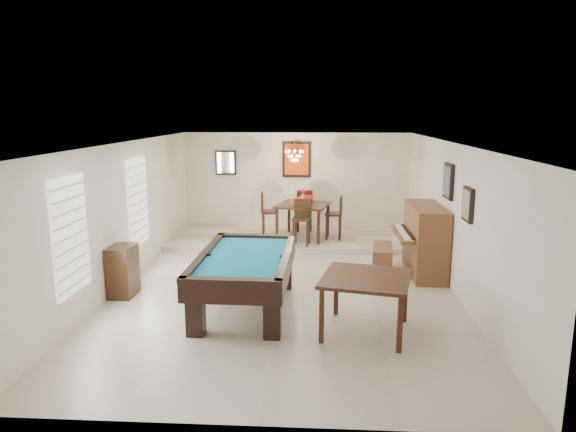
# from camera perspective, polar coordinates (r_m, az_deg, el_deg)

# --- Properties ---
(ground_plane) EXTENTS (6.00, 9.00, 0.02)m
(ground_plane) POSITION_cam_1_polar(r_m,az_deg,el_deg) (9.72, -0.21, -7.43)
(ground_plane) COLOR beige
(wall_back) EXTENTS (6.00, 0.04, 2.60)m
(wall_back) POSITION_cam_1_polar(r_m,az_deg,el_deg) (13.81, 0.96, 3.85)
(wall_back) COLOR silver
(wall_back) RESTS_ON ground_plane
(wall_front) EXTENTS (6.00, 0.04, 2.60)m
(wall_front) POSITION_cam_1_polar(r_m,az_deg,el_deg) (5.06, -3.46, -9.94)
(wall_front) COLOR silver
(wall_front) RESTS_ON ground_plane
(wall_left) EXTENTS (0.04, 9.00, 2.60)m
(wall_left) POSITION_cam_1_polar(r_m,az_deg,el_deg) (10.01, -17.61, 0.36)
(wall_left) COLOR silver
(wall_left) RESTS_ON ground_plane
(wall_right) EXTENTS (0.04, 9.00, 2.60)m
(wall_right) POSITION_cam_1_polar(r_m,az_deg,el_deg) (9.66, 17.83, -0.05)
(wall_right) COLOR silver
(wall_right) RESTS_ON ground_plane
(ceiling) EXTENTS (6.00, 9.00, 0.04)m
(ceiling) POSITION_cam_1_polar(r_m,az_deg,el_deg) (9.20, -0.22, 8.12)
(ceiling) COLOR white
(ceiling) RESTS_ON wall_back
(dining_step) EXTENTS (6.00, 2.50, 0.12)m
(dining_step) POSITION_cam_1_polar(r_m,az_deg,el_deg) (12.81, 0.70, -2.41)
(dining_step) COLOR beige
(dining_step) RESTS_ON ground_plane
(window_left_front) EXTENTS (0.06, 1.00, 1.70)m
(window_left_front) POSITION_cam_1_polar(r_m,az_deg,el_deg) (8.01, -23.01, -2.00)
(window_left_front) COLOR white
(window_left_front) RESTS_ON wall_left
(window_left_rear) EXTENTS (0.06, 1.00, 1.70)m
(window_left_rear) POSITION_cam_1_polar(r_m,az_deg,el_deg) (10.54, -16.34, 1.52)
(window_left_rear) COLOR white
(window_left_rear) RESTS_ON wall_left
(pool_table) EXTENTS (1.49, 2.68, 0.88)m
(pool_table) POSITION_cam_1_polar(r_m,az_deg,el_deg) (8.37, -4.74, -7.38)
(pool_table) COLOR black
(pool_table) RESTS_ON ground_plane
(square_table) EXTENTS (1.45, 1.45, 0.84)m
(square_table) POSITION_cam_1_polar(r_m,az_deg,el_deg) (7.59, 8.58, -9.68)
(square_table) COLOR black
(square_table) RESTS_ON ground_plane
(upright_piano) EXTENTS (0.92, 1.64, 1.37)m
(upright_piano) POSITION_cam_1_polar(r_m,az_deg,el_deg) (10.35, 14.12, -2.60)
(upright_piano) COLOR brown
(upright_piano) RESTS_ON ground_plane
(piano_bench) EXTENTS (0.48, 0.99, 0.53)m
(piano_bench) POSITION_cam_1_polar(r_m,az_deg,el_deg) (10.40, 10.42, -4.74)
(piano_bench) COLOR brown
(piano_bench) RESTS_ON ground_plane
(apothecary_chest) EXTENTS (0.39, 0.59, 0.89)m
(apothecary_chest) POSITION_cam_1_polar(r_m,az_deg,el_deg) (9.37, -17.87, -5.81)
(apothecary_chest) COLOR black
(apothecary_chest) RESTS_ON ground_plane
(dining_table) EXTENTS (1.40, 1.40, 0.96)m
(dining_table) POSITION_cam_1_polar(r_m,az_deg,el_deg) (12.44, 1.68, -0.28)
(dining_table) COLOR black
(dining_table) RESTS_ON dining_step
(flower_vase) EXTENTS (0.15, 0.15, 0.25)m
(flower_vase) POSITION_cam_1_polar(r_m,az_deg,el_deg) (12.33, 1.70, 2.46)
(flower_vase) COLOR red
(flower_vase) RESTS_ON dining_table
(dining_chair_south) EXTENTS (0.44, 0.44, 1.06)m
(dining_chair_south) POSITION_cam_1_polar(r_m,az_deg,el_deg) (11.75, 1.50, -0.75)
(dining_chair_south) COLOR black
(dining_chair_south) RESTS_ON dining_step
(dining_chair_north) EXTENTS (0.45, 0.45, 1.08)m
(dining_chair_north) POSITION_cam_1_polar(r_m,az_deg,el_deg) (13.20, 1.77, 0.68)
(dining_chair_north) COLOR black
(dining_chair_north) RESTS_ON dining_step
(dining_chair_west) EXTENTS (0.44, 0.44, 1.12)m
(dining_chair_west) POSITION_cam_1_polar(r_m,az_deg,el_deg) (12.43, -1.99, 0.08)
(dining_chair_west) COLOR black
(dining_chair_west) RESTS_ON dining_step
(dining_chair_east) EXTENTS (0.42, 0.42, 1.04)m
(dining_chair_east) POSITION_cam_1_polar(r_m,az_deg,el_deg) (12.40, 5.09, -0.17)
(dining_chair_east) COLOR black
(dining_chair_east) RESTS_ON dining_step
(chandelier) EXTENTS (0.44, 0.44, 0.60)m
(chandelier) POSITION_cam_1_polar(r_m,az_deg,el_deg) (12.42, 0.71, 7.16)
(chandelier) COLOR #FFE5B2
(chandelier) RESTS_ON ceiling
(back_painting) EXTENTS (0.75, 0.06, 0.95)m
(back_painting) POSITION_cam_1_polar(r_m,az_deg,el_deg) (13.70, 0.96, 6.32)
(back_painting) COLOR #D84C14
(back_painting) RESTS_ON wall_back
(back_mirror) EXTENTS (0.55, 0.06, 0.65)m
(back_mirror) POSITION_cam_1_polar(r_m,az_deg,el_deg) (13.92, -6.92, 5.90)
(back_mirror) COLOR white
(back_mirror) RESTS_ON wall_back
(right_picture_upper) EXTENTS (0.06, 0.55, 0.65)m
(right_picture_upper) POSITION_cam_1_polar(r_m,az_deg,el_deg) (9.84, 17.40, 3.73)
(right_picture_upper) COLOR slate
(right_picture_upper) RESTS_ON wall_right
(right_picture_lower) EXTENTS (0.06, 0.45, 0.55)m
(right_picture_lower) POSITION_cam_1_polar(r_m,az_deg,el_deg) (8.63, 19.36, 1.22)
(right_picture_lower) COLOR gray
(right_picture_lower) RESTS_ON wall_right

